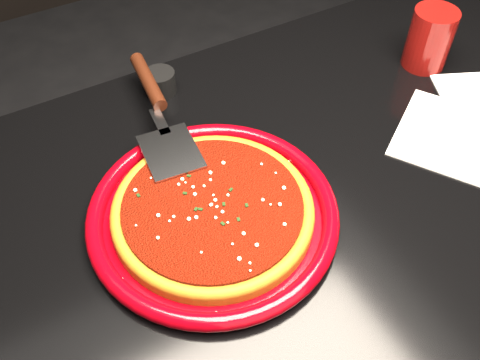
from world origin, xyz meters
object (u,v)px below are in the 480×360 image
Objects in this scene: plate at (213,214)px; pizza_server at (159,111)px; cup at (430,39)px; table at (300,313)px; ramekin at (160,82)px.

pizza_server reaches higher than plate.
table is at bearing -154.34° from cup.
ramekin reaches higher than plate.
pizza_server is at bearing -113.20° from ramekin.
pizza_server reaches higher than table.
table is 3.60× the size of pizza_server.
cup reaches higher than plate.
plate is 6.67× the size of ramekin.
plate is 0.30m from ramekin.
ramekin is (-0.45, 0.16, -0.03)m from cup.
cup is 2.06× the size of ramekin.
ramekin is at bearing 108.57° from table.
plate is 1.05× the size of pizza_server.
table is 0.50m from pizza_server.
ramekin is (-0.11, 0.33, 0.40)m from table.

